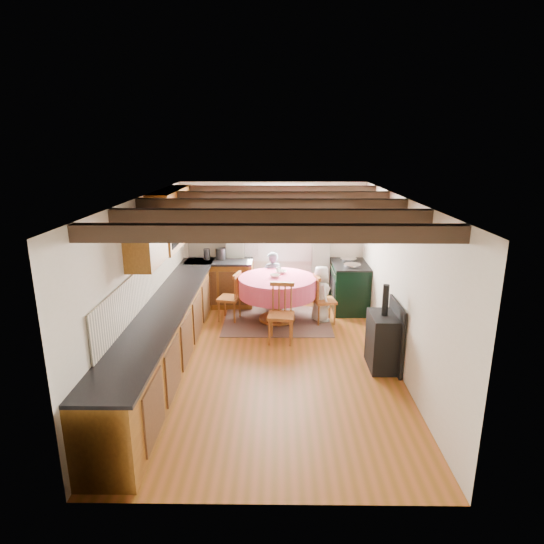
{
  "coord_description": "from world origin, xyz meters",
  "views": [
    {
      "loc": [
        0.08,
        -6.05,
        3.08
      ],
      "look_at": [
        0.0,
        0.8,
        1.15
      ],
      "focal_mm": 29.82,
      "sensor_mm": 36.0,
      "label": 1
    }
  ],
  "objects_px": {
    "dining_table": "(277,300)",
    "chair_near": "(281,314)",
    "child_far": "(272,280)",
    "cup": "(279,270)",
    "chair_left": "(229,296)",
    "cast_iron_stove": "(384,327)",
    "aga_range": "(349,286)",
    "chair_right": "(325,299)",
    "child_right": "(321,294)"
  },
  "relations": [
    {
      "from": "chair_near",
      "to": "child_right",
      "type": "distance_m",
      "value": 1.16
    },
    {
      "from": "chair_left",
      "to": "child_right",
      "type": "relative_size",
      "value": 0.88
    },
    {
      "from": "child_right",
      "to": "cup",
      "type": "height_order",
      "value": "child_right"
    },
    {
      "from": "chair_near",
      "to": "child_right",
      "type": "xyz_separation_m",
      "value": [
        0.72,
        0.91,
        0.03
      ]
    },
    {
      "from": "chair_right",
      "to": "dining_table",
      "type": "bearing_deg",
      "value": 77.34
    },
    {
      "from": "chair_near",
      "to": "child_right",
      "type": "height_order",
      "value": "child_right"
    },
    {
      "from": "dining_table",
      "to": "cup",
      "type": "xyz_separation_m",
      "value": [
        0.03,
        0.33,
        0.46
      ]
    },
    {
      "from": "chair_near",
      "to": "cast_iron_stove",
      "type": "height_order",
      "value": "cast_iron_stove"
    },
    {
      "from": "dining_table",
      "to": "chair_left",
      "type": "distance_m",
      "value": 0.87
    },
    {
      "from": "chair_left",
      "to": "aga_range",
      "type": "xyz_separation_m",
      "value": [
        2.25,
        0.59,
        0.02
      ]
    },
    {
      "from": "dining_table",
      "to": "cast_iron_stove",
      "type": "distance_m",
      "value": 2.3
    },
    {
      "from": "chair_right",
      "to": "child_far",
      "type": "bearing_deg",
      "value": 41.82
    },
    {
      "from": "child_far",
      "to": "child_right",
      "type": "bearing_deg",
      "value": 123.18
    },
    {
      "from": "cast_iron_stove",
      "to": "cup",
      "type": "height_order",
      "value": "cast_iron_stove"
    },
    {
      "from": "cup",
      "to": "dining_table",
      "type": "bearing_deg",
      "value": -94.37
    },
    {
      "from": "chair_near",
      "to": "child_far",
      "type": "xyz_separation_m",
      "value": [
        -0.16,
        1.59,
        0.08
      ]
    },
    {
      "from": "dining_table",
      "to": "aga_range",
      "type": "xyz_separation_m",
      "value": [
        1.39,
        0.65,
        0.05
      ]
    },
    {
      "from": "chair_right",
      "to": "cup",
      "type": "distance_m",
      "value": 1.0
    },
    {
      "from": "chair_left",
      "to": "chair_right",
      "type": "distance_m",
      "value": 1.72
    },
    {
      "from": "chair_right",
      "to": "aga_range",
      "type": "distance_m",
      "value": 0.88
    },
    {
      "from": "child_far",
      "to": "aga_range",
      "type": "bearing_deg",
      "value": 158.42
    },
    {
      "from": "aga_range",
      "to": "cast_iron_stove",
      "type": "bearing_deg",
      "value": -87.36
    },
    {
      "from": "dining_table",
      "to": "child_right",
      "type": "height_order",
      "value": "child_right"
    },
    {
      "from": "dining_table",
      "to": "cup",
      "type": "height_order",
      "value": "cup"
    },
    {
      "from": "chair_near",
      "to": "chair_right",
      "type": "relative_size",
      "value": 1.09
    },
    {
      "from": "aga_range",
      "to": "cup",
      "type": "bearing_deg",
      "value": -166.64
    },
    {
      "from": "aga_range",
      "to": "chair_near",
      "type": "bearing_deg",
      "value": -130.92
    },
    {
      "from": "dining_table",
      "to": "cast_iron_stove",
      "type": "height_order",
      "value": "cast_iron_stove"
    },
    {
      "from": "cup",
      "to": "child_far",
      "type": "bearing_deg",
      "value": 108.5
    },
    {
      "from": "chair_left",
      "to": "dining_table",
      "type": "bearing_deg",
      "value": 99.59
    },
    {
      "from": "dining_table",
      "to": "aga_range",
      "type": "bearing_deg",
      "value": 25.15
    },
    {
      "from": "child_far",
      "to": "cup",
      "type": "bearing_deg",
      "value": 89.11
    },
    {
      "from": "chair_left",
      "to": "chair_right",
      "type": "height_order",
      "value": "chair_left"
    },
    {
      "from": "chair_left",
      "to": "cup",
      "type": "height_order",
      "value": "cup"
    },
    {
      "from": "dining_table",
      "to": "chair_right",
      "type": "bearing_deg",
      "value": -2.74
    },
    {
      "from": "chair_right",
      "to": "cup",
      "type": "bearing_deg",
      "value": 55.95
    },
    {
      "from": "aga_range",
      "to": "cup",
      "type": "distance_m",
      "value": 1.46
    },
    {
      "from": "dining_table",
      "to": "cup",
      "type": "distance_m",
      "value": 0.57
    },
    {
      "from": "chair_right",
      "to": "cup",
      "type": "height_order",
      "value": "cup"
    },
    {
      "from": "chair_left",
      "to": "aga_range",
      "type": "bearing_deg",
      "value": 118.17
    },
    {
      "from": "chair_near",
      "to": "child_far",
      "type": "relative_size",
      "value": 0.86
    },
    {
      "from": "chair_near",
      "to": "chair_left",
      "type": "xyz_separation_m",
      "value": [
        -0.93,
        0.94,
        -0.03
      ]
    },
    {
      "from": "chair_left",
      "to": "cast_iron_stove",
      "type": "height_order",
      "value": "cast_iron_stove"
    },
    {
      "from": "dining_table",
      "to": "chair_near",
      "type": "relative_size",
      "value": 1.42
    },
    {
      "from": "child_far",
      "to": "chair_right",
      "type": "bearing_deg",
      "value": 122.35
    },
    {
      "from": "dining_table",
      "to": "child_far",
      "type": "relative_size",
      "value": 1.22
    },
    {
      "from": "chair_near",
      "to": "chair_left",
      "type": "distance_m",
      "value": 1.32
    },
    {
      "from": "chair_near",
      "to": "aga_range",
      "type": "xyz_separation_m",
      "value": [
        1.33,
        1.53,
        -0.02
      ]
    },
    {
      "from": "chair_near",
      "to": "child_right",
      "type": "bearing_deg",
      "value": 57.73
    },
    {
      "from": "cast_iron_stove",
      "to": "cup",
      "type": "relative_size",
      "value": 12.02
    }
  ]
}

